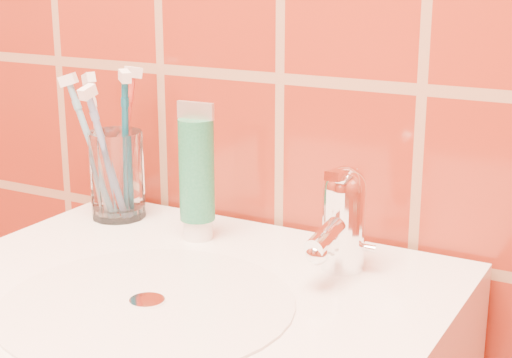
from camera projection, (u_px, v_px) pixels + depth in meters
The scene contains 8 objects.
glass_tumbler at pixel (117, 175), 1.04m from camera, with size 0.07×0.07×0.12m, color white.
toothpaste_tube at pixel (197, 176), 0.96m from camera, with size 0.05×0.04×0.17m.
faucet at pixel (343, 216), 0.86m from camera, with size 0.05×0.11×0.12m.
toothbrush_0 at pixel (107, 156), 1.01m from camera, with size 0.03×0.08×0.19m, color #6D8CC3, non-canonical shape.
toothbrush_1 at pixel (124, 143), 1.05m from camera, with size 0.04×0.05×0.21m, color #BE3528, non-canonical shape.
toothbrush_2 at pixel (92, 149), 1.03m from camera, with size 0.08×0.04×0.20m, color #679CB8, non-canonical shape.
toothbrush_3 at pixel (100, 146), 1.05m from camera, with size 0.08×0.05×0.20m, color silver, non-canonical shape.
toothbrush_4 at pixel (125, 146), 1.02m from camera, with size 0.05×0.04×0.21m, color #0C536D, non-canonical shape.
Camera 1 is at (0.45, 0.33, 1.19)m, focal length 55.00 mm.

